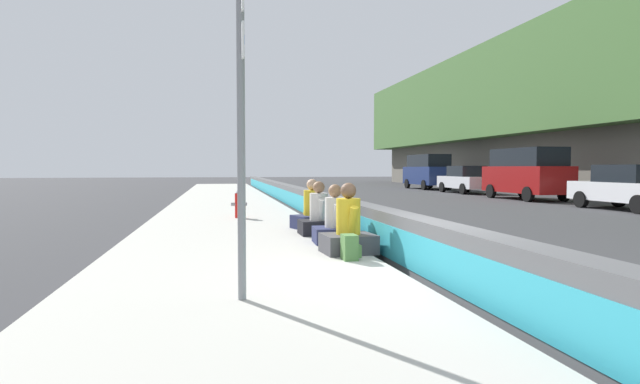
# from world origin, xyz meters

# --- Properties ---
(ground_plane) EXTENTS (160.00, 160.00, 0.00)m
(ground_plane) POSITION_xyz_m (0.00, 0.00, 0.00)
(ground_plane) COLOR #353538
(ground_plane) RESTS_ON ground
(sidewalk_strip) EXTENTS (80.00, 4.40, 0.14)m
(sidewalk_strip) POSITION_xyz_m (0.00, 2.65, 0.07)
(sidewalk_strip) COLOR #B5B2A8
(sidewalk_strip) RESTS_ON ground_plane
(jersey_barrier) EXTENTS (76.00, 0.45, 0.85)m
(jersey_barrier) POSITION_xyz_m (0.00, 0.00, 0.42)
(jersey_barrier) COLOR #545456
(jersey_barrier) RESTS_ON ground_plane
(route_sign_post) EXTENTS (0.44, 0.09, 3.60)m
(route_sign_post) POSITION_xyz_m (-1.04, 2.69, 2.21)
(route_sign_post) COLOR gray
(route_sign_post) RESTS_ON sidewalk_strip
(fire_hydrant) EXTENTS (0.26, 0.46, 0.88)m
(fire_hydrant) POSITION_xyz_m (8.24, 2.37, 0.59)
(fire_hydrant) COLOR red
(fire_hydrant) RESTS_ON sidewalk_strip
(seated_person_foreground) EXTENTS (0.80, 0.92, 1.20)m
(seated_person_foreground) POSITION_xyz_m (1.71, 0.78, 0.52)
(seated_person_foreground) COLOR #424247
(seated_person_foreground) RESTS_ON sidewalk_strip
(seated_person_middle) EXTENTS (0.73, 0.84, 1.14)m
(seated_person_middle) POSITION_xyz_m (2.88, 0.75, 0.50)
(seated_person_middle) COLOR #23284C
(seated_person_middle) RESTS_ON sidewalk_strip
(seated_person_rear) EXTENTS (0.74, 0.85, 1.16)m
(seated_person_rear) POSITION_xyz_m (4.19, 0.80, 0.50)
(seated_person_rear) COLOR black
(seated_person_rear) RESTS_ON sidewalk_strip
(seated_person_far) EXTENTS (0.96, 1.04, 1.18)m
(seated_person_far) POSITION_xyz_m (5.28, 0.75, 0.51)
(seated_person_far) COLOR #23284C
(seated_person_far) RESTS_ON sidewalk_strip
(backpack) EXTENTS (0.32, 0.28, 0.40)m
(backpack) POSITION_xyz_m (1.08, 0.91, 0.33)
(backpack) COLOR #4C7A3D
(backpack) RESTS_ON sidewalk_strip
(parked_car_third) EXTENTS (4.51, 1.96, 1.71)m
(parked_car_third) POSITION_xyz_m (9.73, -12.11, 0.86)
(parked_car_third) COLOR silver
(parked_car_third) RESTS_ON ground_plane
(parked_car_fourth) EXTENTS (5.11, 2.12, 2.56)m
(parked_car_fourth) POSITION_xyz_m (16.25, -12.12, 1.35)
(parked_car_fourth) COLOR maroon
(parked_car_fourth) RESTS_ON ground_plane
(parked_car_midline) EXTENTS (4.51, 1.96, 1.71)m
(parked_car_midline) POSITION_xyz_m (22.81, -12.24, 0.86)
(parked_car_midline) COLOR silver
(parked_car_midline) RESTS_ON ground_plane
(parked_car_far) EXTENTS (5.11, 2.12, 2.56)m
(parked_car_far) POSITION_xyz_m (29.00, -12.35, 1.35)
(parked_car_far) COLOR navy
(parked_car_far) RESTS_ON ground_plane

